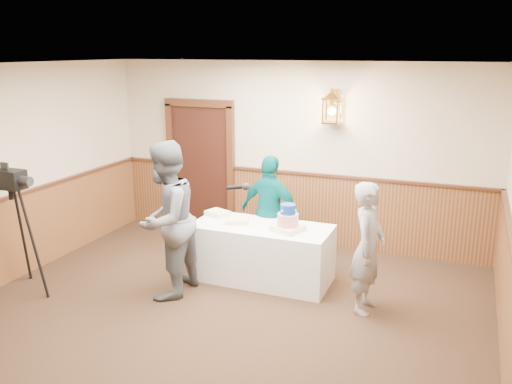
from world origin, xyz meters
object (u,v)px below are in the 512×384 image
tiered_cake (288,220)px  sheet_cake_green (218,213)px  baker (368,248)px  interviewer (166,220)px  tv_camera_rig (16,239)px  assistant_p (271,212)px  sheet_cake_yellow (237,221)px  display_table (262,253)px

tiered_cake → sheet_cake_green: (-1.10, 0.24, -0.10)m
sheet_cake_green → baker: baker is taller
interviewer → tv_camera_rig: bearing=-69.0°
tiered_cake → sheet_cake_green: tiered_cake is taller
tiered_cake → baker: baker is taller
assistant_p → tv_camera_rig: 3.27m
baker → interviewer: bearing=106.9°
baker → sheet_cake_green: bearing=81.5°
interviewer → sheet_cake_yellow: bearing=145.1°
tiered_cake → tv_camera_rig: bearing=-155.0°
tiered_cake → tv_camera_rig: 3.36m
sheet_cake_yellow → sheet_cake_green: size_ratio=1.00×
sheet_cake_yellow → baker: 1.81m
sheet_cake_green → baker: (2.16, -0.53, -0.01)m
display_table → assistant_p: 0.65m
display_table → baker: baker is taller
tiered_cake → assistant_p: assistant_p is taller
interviewer → baker: interviewer is taller
sheet_cake_yellow → baker: size_ratio=0.19×
baker → tv_camera_rig: tv_camera_rig is taller
sheet_cake_yellow → display_table: bearing=3.7°
display_table → sheet_cake_yellow: sheet_cake_yellow is taller
tiered_cake → interviewer: size_ratio=0.22×
tiered_cake → tv_camera_rig: tv_camera_rig is taller
sheet_cake_yellow → interviewer: (-0.58, -0.81, 0.18)m
tiered_cake → baker: bearing=-14.9°
tv_camera_rig → sheet_cake_yellow: bearing=32.2°
assistant_p → tv_camera_rig: bearing=49.2°
sheet_cake_green → tv_camera_rig: size_ratio=0.19×
sheet_cake_yellow → tv_camera_rig: 2.74m
interviewer → sheet_cake_green: bearing=169.5°
display_table → tiered_cake: 0.64m
sheet_cake_green → interviewer: size_ratio=0.15×
sheet_cake_green → assistant_p: (0.66, 0.32, 0.00)m
display_table → interviewer: interviewer is taller
sheet_cake_green → sheet_cake_yellow: bearing=-27.5°
tiered_cake → interviewer: (-1.30, -0.77, 0.08)m
sheet_cake_green → baker: bearing=-13.7°
sheet_cake_yellow → assistant_p: bearing=61.9°
baker → assistant_p: 1.72m
baker → assistant_p: assistant_p is taller
sheet_cake_green → interviewer: interviewer is taller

